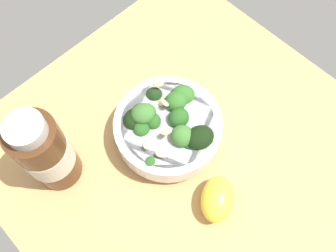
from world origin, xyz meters
TOP-DOWN VIEW (x-y plane):
  - ground_plane at (0.00, 0.00)cm, footprint 59.04×59.04cm
  - bowl_of_broccoli at (3.39, 0.44)cm, footprint 17.46×17.46cm
  - lemon_wedge at (-10.06, 3.19)cm, footprint 8.10×8.79cm
  - bottle_short at (11.42, 17.35)cm, footprint 7.33×7.33cm

SIDE VIEW (x-z plane):
  - ground_plane at x=0.00cm, z-range -4.25..0.00cm
  - lemon_wedge at x=-10.06cm, z-range 0.00..4.73cm
  - bowl_of_broccoli at x=3.39cm, z-range -0.33..7.85cm
  - bottle_short at x=11.42cm, z-range -0.57..16.61cm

